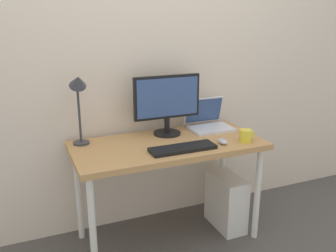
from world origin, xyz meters
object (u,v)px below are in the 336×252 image
object	(u,v)px
laptop	(208,121)
coffee_mug	(246,136)
desk	(168,153)
desk_lamp	(78,93)
keyboard	(183,148)
mouse	(223,141)
computer_tower	(226,201)
monitor	(167,101)

from	to	relation	value
laptop	coffee_mug	distance (m)	0.39
desk	coffee_mug	world-z (taller)	coffee_mug
laptop	desk_lamp	distance (m)	1.01
keyboard	mouse	world-z (taller)	mouse
mouse	coffee_mug	bearing A→B (deg)	-7.58
desk_lamp	computer_tower	distance (m)	1.38
laptop	desk	bearing A→B (deg)	-155.10
desk	desk_lamp	xyz separation A→B (m)	(-0.55, 0.18, 0.43)
keyboard	computer_tower	size ratio (longest dim) A/B	1.05
desk_lamp	mouse	size ratio (longest dim) A/B	5.57
mouse	computer_tower	world-z (taller)	mouse
laptop	mouse	distance (m)	0.37
monitor	desk_lamp	xyz separation A→B (m)	(-0.62, 0.00, 0.11)
keyboard	desk	bearing A→B (deg)	101.52
coffee_mug	monitor	bearing A→B (deg)	140.44
coffee_mug	computer_tower	xyz separation A→B (m)	(-0.03, 0.16, -0.58)
monitor	mouse	world-z (taller)	monitor
keyboard	mouse	bearing A→B (deg)	0.56
mouse	desk_lamp	bearing A→B (deg)	159.03
laptop	keyboard	bearing A→B (deg)	-136.57
desk_lamp	mouse	bearing A→B (deg)	-20.97
desk	laptop	bearing A→B (deg)	24.90
desk_lamp	coffee_mug	size ratio (longest dim) A/B	4.16
mouse	coffee_mug	xyz separation A→B (m)	(0.17, -0.02, 0.03)
laptop	monitor	bearing A→B (deg)	-177.20
monitor	mouse	bearing A→B (deg)	-51.66
mouse	monitor	bearing A→B (deg)	128.34
desk_lamp	keyboard	distance (m)	0.76
keyboard	laptop	bearing A→B (deg)	43.43
monitor	keyboard	distance (m)	0.42
keyboard	coffee_mug	xyz separation A→B (m)	(0.47, -0.02, 0.03)
keyboard	computer_tower	bearing A→B (deg)	17.51
laptop	keyboard	distance (m)	0.52
desk_lamp	coffee_mug	xyz separation A→B (m)	(1.06, -0.36, -0.32)
monitor	computer_tower	world-z (taller)	monitor
laptop	keyboard	xyz separation A→B (m)	(-0.38, -0.36, -0.05)
desk	keyboard	distance (m)	0.19
laptop	mouse	world-z (taller)	laptop
monitor	computer_tower	size ratio (longest dim) A/B	1.19
keyboard	computer_tower	distance (m)	0.72
keyboard	coffee_mug	world-z (taller)	coffee_mug
monitor	laptop	bearing A→B (deg)	2.80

